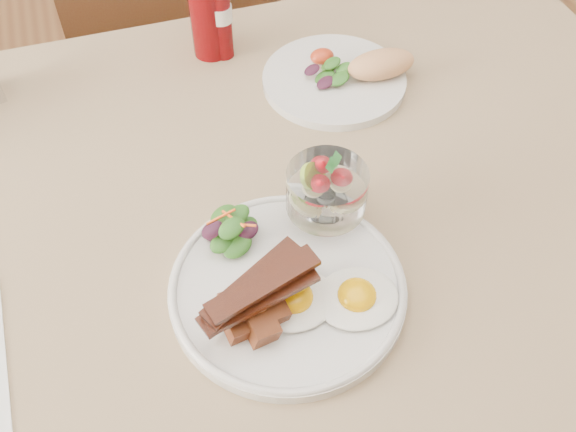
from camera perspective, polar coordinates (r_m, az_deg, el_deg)
name	(u,v)px	position (r m, az deg, el deg)	size (l,w,h in m)	color
table	(253,237)	(0.93, -3.10, -1.86)	(1.33, 0.88, 0.75)	#503219
chair_far	(175,53)	(1.51, -9.99, 14.09)	(0.42, 0.42, 0.93)	#503219
main_plate	(287,288)	(0.76, -0.05, -6.46)	(0.28, 0.28, 0.02)	silver
fried_eggs	(325,298)	(0.74, 3.33, -7.25)	(0.19, 0.13, 0.03)	white
bacon_potato_pile	(258,301)	(0.71, -2.66, -7.54)	(0.15, 0.10, 0.06)	maroon
side_salad	(231,231)	(0.78, -5.07, -1.37)	(0.08, 0.07, 0.04)	#1C4F15
fruit_cup	(326,191)	(0.77, 3.44, 2.27)	(0.10, 0.10, 0.10)	white
second_plate	(345,75)	(1.03, 5.11, 12.38)	(0.24, 0.23, 0.06)	silver
ketchup_bottle	(207,9)	(1.06, -7.18, 17.79)	(0.06, 0.06, 0.17)	#5A0507
hot_sauce_bottle	(221,22)	(1.06, -5.96, 16.80)	(0.05, 0.05, 0.13)	#5A0507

